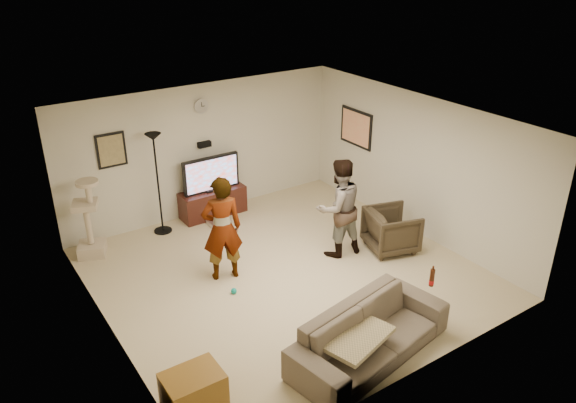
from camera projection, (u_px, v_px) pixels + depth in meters
floor at (285, 274)px, 8.89m from camera, size 5.50×5.50×0.02m
ceiling at (285, 121)px, 7.81m from camera, size 5.50×5.50×0.02m
wall_back at (203, 150)px, 10.41m from camera, size 5.50×0.04×2.50m
wall_front at (420, 289)px, 6.29m from camera, size 5.50×0.04×2.50m
wall_left at (102, 255)px, 6.96m from camera, size 0.04×5.50×2.50m
wall_right at (416, 165)px, 9.74m from camera, size 0.04×5.50×2.50m
wall_clock at (201, 106)px, 10.03m from camera, size 0.26×0.04×0.26m
wall_speaker at (204, 144)px, 10.31m from camera, size 0.25×0.10×0.10m
picture_back at (111, 150)px, 9.39m from camera, size 0.42×0.03×0.52m
picture_right at (356, 128)px, 10.82m from camera, size 0.03×0.78×0.62m
tv_stand at (213, 202)px, 10.66m from camera, size 1.25×0.45×0.52m
console_box at (219, 222)px, 10.41m from camera, size 0.40×0.30×0.07m
tv at (211, 174)px, 10.40m from camera, size 1.12×0.08×0.66m
tv_screen at (212, 174)px, 10.37m from camera, size 1.03×0.01×0.58m
floor_lamp at (158, 184)px, 9.76m from camera, size 0.32×0.32×1.86m
cat_tree at (87, 218)px, 9.13m from camera, size 0.57×0.57×1.35m
person_left at (222, 229)px, 8.44m from camera, size 0.70×0.56×1.69m
person_right at (339, 208)px, 9.10m from camera, size 0.88×0.72×1.69m
sofa at (370, 334)px, 7.00m from camera, size 2.39×1.27×0.66m
throw_blanket at (352, 335)px, 6.80m from camera, size 1.06×0.92×0.06m
beer_bottle at (432, 278)px, 7.33m from camera, size 0.06×0.06×0.25m
armchair at (392, 230)px, 9.43m from camera, size 0.99×0.97×0.73m
side_table at (193, 390)px, 6.28m from camera, size 0.66×0.50×0.44m
toy_ball at (234, 291)px, 8.35m from camera, size 0.09×0.09×0.09m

